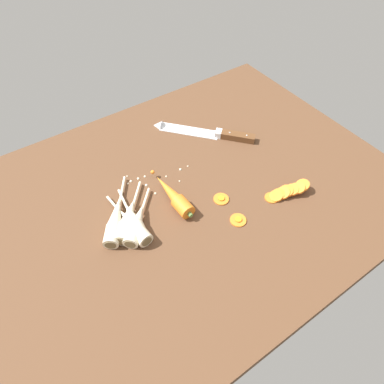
{
  "coord_description": "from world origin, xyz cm",
  "views": [
    {
      "loc": [
        -33.71,
        -51.78,
        72.82
      ],
      "look_at": [
        0.0,
        -2.0,
        1.5
      ],
      "focal_mm": 31.23,
      "sensor_mm": 36.0,
      "label": 1
    }
  ],
  "objects_px": {
    "chefs_knife": "(201,132)",
    "carrot_slice_stray_mid": "(221,199)",
    "parsnip_back": "(115,220)",
    "parsnip_outer": "(137,224)",
    "parsnip_mid_left": "(133,225)",
    "carrot_slice_stack": "(287,191)",
    "carrot_slice_stray_near": "(238,220)",
    "parsnip_mid_right": "(133,220)",
    "whole_carrot": "(174,196)",
    "parsnip_front": "(128,220)"
  },
  "relations": [
    {
      "from": "carrot_slice_stack",
      "to": "parsnip_mid_left",
      "type": "bearing_deg",
      "value": 161.76
    },
    {
      "from": "parsnip_mid_left",
      "to": "carrot_slice_stack",
      "type": "relative_size",
      "value": 1.53
    },
    {
      "from": "chefs_knife",
      "to": "carrot_slice_stray_near",
      "type": "distance_m",
      "value": 0.37
    },
    {
      "from": "carrot_slice_stack",
      "to": "carrot_slice_stray_mid",
      "type": "xyz_separation_m",
      "value": [
        -0.16,
        0.09,
        -0.01
      ]
    },
    {
      "from": "parsnip_mid_left",
      "to": "carrot_slice_stray_mid",
      "type": "height_order",
      "value": "parsnip_mid_left"
    },
    {
      "from": "parsnip_mid_right",
      "to": "carrot_slice_stray_near",
      "type": "distance_m",
      "value": 0.28
    },
    {
      "from": "parsnip_back",
      "to": "parsnip_outer",
      "type": "distance_m",
      "value": 0.06
    },
    {
      "from": "parsnip_front",
      "to": "parsnip_back",
      "type": "relative_size",
      "value": 0.83
    },
    {
      "from": "carrot_slice_stray_near",
      "to": "carrot_slice_stray_mid",
      "type": "height_order",
      "value": "same"
    },
    {
      "from": "chefs_knife",
      "to": "parsnip_outer",
      "type": "distance_m",
      "value": 0.42
    },
    {
      "from": "parsnip_back",
      "to": "parsnip_mid_right",
      "type": "bearing_deg",
      "value": -33.79
    },
    {
      "from": "parsnip_outer",
      "to": "carrot_slice_stray_mid",
      "type": "relative_size",
      "value": 3.58
    },
    {
      "from": "parsnip_mid_left",
      "to": "whole_carrot",
      "type": "bearing_deg",
      "value": 9.64
    },
    {
      "from": "carrot_slice_stack",
      "to": "parsnip_mid_right",
      "type": "bearing_deg",
      "value": 159.5
    },
    {
      "from": "parsnip_back",
      "to": "parsnip_outer",
      "type": "height_order",
      "value": "same"
    },
    {
      "from": "chefs_knife",
      "to": "carrot_slice_stray_mid",
      "type": "height_order",
      "value": "chefs_knife"
    },
    {
      "from": "parsnip_mid_right",
      "to": "parsnip_outer",
      "type": "distance_m",
      "value": 0.02
    },
    {
      "from": "parsnip_mid_right",
      "to": "parsnip_mid_left",
      "type": "bearing_deg",
      "value": -120.03
    },
    {
      "from": "carrot_slice_stray_near",
      "to": "whole_carrot",
      "type": "bearing_deg",
      "value": 124.52
    },
    {
      "from": "parsnip_outer",
      "to": "whole_carrot",
      "type": "bearing_deg",
      "value": 11.24
    },
    {
      "from": "carrot_slice_stray_near",
      "to": "parsnip_front",
      "type": "bearing_deg",
      "value": 148.18
    },
    {
      "from": "parsnip_mid_right",
      "to": "carrot_slice_stack",
      "type": "relative_size",
      "value": 1.42
    },
    {
      "from": "whole_carrot",
      "to": "carrot_slice_stray_near",
      "type": "bearing_deg",
      "value": -55.48
    },
    {
      "from": "parsnip_mid_left",
      "to": "carrot_slice_stray_near",
      "type": "relative_size",
      "value": 4.5
    },
    {
      "from": "parsnip_front",
      "to": "parsnip_mid_right",
      "type": "relative_size",
      "value": 0.94
    },
    {
      "from": "parsnip_mid_right",
      "to": "parsnip_outer",
      "type": "relative_size",
      "value": 1.18
    },
    {
      "from": "parsnip_outer",
      "to": "parsnip_mid_left",
      "type": "bearing_deg",
      "value": 168.09
    },
    {
      "from": "parsnip_mid_left",
      "to": "parsnip_back",
      "type": "xyz_separation_m",
      "value": [
        -0.03,
        0.04,
        -0.0
      ]
    },
    {
      "from": "whole_carrot",
      "to": "carrot_slice_stack",
      "type": "bearing_deg",
      "value": -30.09
    },
    {
      "from": "whole_carrot",
      "to": "parsnip_back",
      "type": "xyz_separation_m",
      "value": [
        -0.17,
        0.02,
        -0.0
      ]
    },
    {
      "from": "whole_carrot",
      "to": "parsnip_mid_left",
      "type": "xyz_separation_m",
      "value": [
        -0.14,
        -0.02,
        -0.0
      ]
    },
    {
      "from": "carrot_slice_stray_near",
      "to": "carrot_slice_stray_mid",
      "type": "relative_size",
      "value": 1.01
    },
    {
      "from": "parsnip_mid_left",
      "to": "parsnip_outer",
      "type": "height_order",
      "value": "same"
    },
    {
      "from": "parsnip_mid_left",
      "to": "parsnip_front",
      "type": "bearing_deg",
      "value": 97.11
    },
    {
      "from": "parsnip_outer",
      "to": "carrot_slice_stack",
      "type": "distance_m",
      "value": 0.43
    },
    {
      "from": "chefs_knife",
      "to": "carrot_slice_stack",
      "type": "xyz_separation_m",
      "value": [
        0.05,
        -0.35,
        0.01
      ]
    },
    {
      "from": "parsnip_mid_left",
      "to": "carrot_slice_stack",
      "type": "distance_m",
      "value": 0.44
    },
    {
      "from": "chefs_knife",
      "to": "carrot_slice_stray_mid",
      "type": "distance_m",
      "value": 0.29
    },
    {
      "from": "parsnip_mid_left",
      "to": "carrot_slice_stray_near",
      "type": "height_order",
      "value": "parsnip_mid_left"
    },
    {
      "from": "parsnip_back",
      "to": "parsnip_mid_left",
      "type": "bearing_deg",
      "value": -54.05
    },
    {
      "from": "carrot_slice_stray_mid",
      "to": "chefs_knife",
      "type": "bearing_deg",
      "value": 65.87
    },
    {
      "from": "chefs_knife",
      "to": "parsnip_mid_left",
      "type": "height_order",
      "value": "parsnip_mid_left"
    },
    {
      "from": "whole_carrot",
      "to": "parsnip_outer",
      "type": "relative_size",
      "value": 1.3
    },
    {
      "from": "carrot_slice_stack",
      "to": "carrot_slice_stray_near",
      "type": "distance_m",
      "value": 0.17
    },
    {
      "from": "whole_carrot",
      "to": "parsnip_back",
      "type": "bearing_deg",
      "value": 174.12
    },
    {
      "from": "parsnip_outer",
      "to": "carrot_slice_stack",
      "type": "xyz_separation_m",
      "value": [
        0.4,
        -0.13,
        -0.01
      ]
    },
    {
      "from": "whole_carrot",
      "to": "parsnip_mid_left",
      "type": "bearing_deg",
      "value": -170.36
    },
    {
      "from": "chefs_knife",
      "to": "carrot_slice_stack",
      "type": "distance_m",
      "value": 0.36
    },
    {
      "from": "parsnip_mid_right",
      "to": "carrot_slice_stray_near",
      "type": "bearing_deg",
      "value": -31.71
    },
    {
      "from": "carrot_slice_stack",
      "to": "carrot_slice_stray_mid",
      "type": "relative_size",
      "value": 2.97
    }
  ]
}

